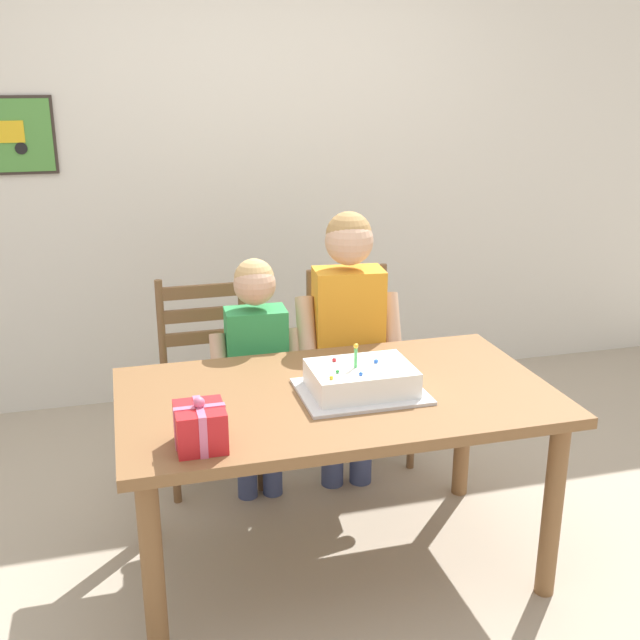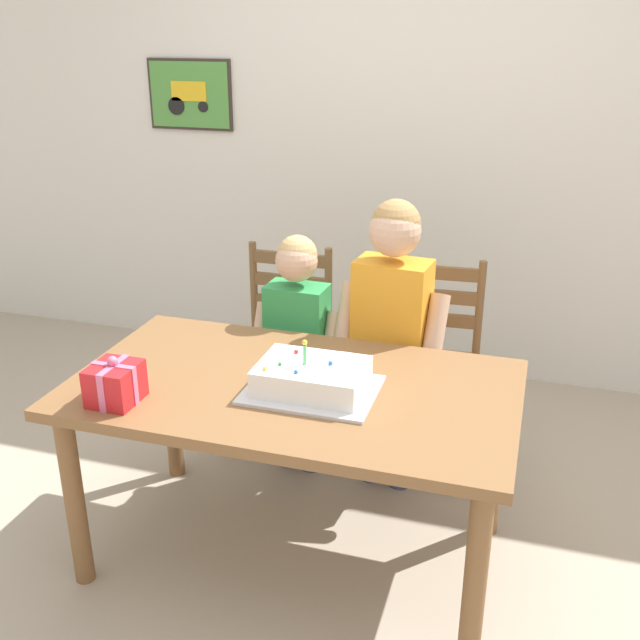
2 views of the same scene
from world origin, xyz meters
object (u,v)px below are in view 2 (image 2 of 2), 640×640
dining_table (294,407)px  birthday_cake (312,379)px  chair_left (281,345)px  child_older (391,320)px  chair_right (431,364)px  child_younger (297,333)px  gift_box_red_large (115,383)px

dining_table → birthday_cake: birthday_cake is taller
dining_table → chair_left: chair_left is taller
dining_table → child_older: 0.63m
dining_table → chair_right: size_ratio=1.68×
chair_right → child_younger: size_ratio=0.84×
chair_left → child_younger: child_younger is taller
gift_box_red_large → chair_right: size_ratio=0.18×
birthday_cake → child_older: bearing=76.8°
dining_table → child_older: bearing=68.9°
dining_table → child_older: child_older is taller
chair_right → dining_table: bearing=-112.7°
dining_table → birthday_cake: 0.17m
chair_left → child_younger: bearing=-57.4°
birthday_cake → child_younger: child_younger is taller
dining_table → chair_left: 0.94m
chair_right → child_younger: bearing=-152.9°
child_younger → chair_left: bearing=122.6°
gift_box_red_large → child_older: bearing=49.5°
chair_left → child_younger: 0.38m
dining_table → gift_box_red_large: (-0.52, -0.29, 0.16)m
chair_right → birthday_cake: bearing=-107.4°
birthday_cake → chair_right: bearing=72.6°
birthday_cake → chair_left: (-0.44, 0.89, -0.31)m
chair_left → child_younger: size_ratio=0.84×
dining_table → gift_box_red_large: size_ratio=9.22×
chair_left → chair_right: same height
chair_right → child_younger: (-0.54, -0.28, 0.19)m
dining_table → chair_left: size_ratio=1.68×
chair_left → child_older: 0.71m
dining_table → chair_right: chair_right is taller
gift_box_red_large → child_older: child_older is taller
child_older → child_younger: (-0.41, 0.00, -0.11)m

